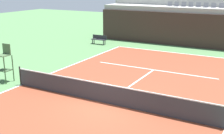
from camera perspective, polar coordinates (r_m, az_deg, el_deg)
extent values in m
plane|color=#477042|center=(14.15, -1.29, -7.02)|extent=(80.00, 80.00, 0.00)
cube|color=brown|center=(14.15, -1.29, -7.01)|extent=(11.00, 24.00, 0.01)
cube|color=white|center=(24.75, 12.69, 2.66)|extent=(11.00, 0.10, 0.00)
cube|color=white|center=(17.35, -17.10, -3.31)|extent=(0.10, 24.00, 0.00)
cube|color=white|center=(19.63, 8.08, -0.54)|extent=(8.26, 0.10, 0.00)
cube|color=white|center=(16.81, 4.18, -3.25)|extent=(0.10, 6.40, 0.00)
cube|color=#33231E|center=(27.29, 14.65, 6.91)|extent=(17.58, 0.30, 2.99)
cube|color=#9E9E99|center=(28.56, 15.37, 7.69)|extent=(17.58, 2.40, 3.43)
cube|color=#9E9E99|center=(30.82, 16.52, 9.07)|extent=(17.58, 2.40, 4.40)
cube|color=slate|center=(29.01, 11.03, 11.54)|extent=(0.44, 0.44, 0.04)
cube|color=slate|center=(29.19, 11.18, 11.99)|extent=(0.44, 0.04, 0.40)
cube|color=slate|center=(28.81, 12.32, 11.44)|extent=(0.44, 0.44, 0.04)
cube|color=slate|center=(28.99, 12.47, 11.89)|extent=(0.44, 0.04, 0.40)
cube|color=slate|center=(28.63, 13.63, 11.33)|extent=(0.44, 0.44, 0.04)
cube|color=slate|center=(28.81, 13.77, 11.79)|extent=(0.44, 0.04, 0.40)
cube|color=slate|center=(28.46, 14.96, 11.22)|extent=(0.44, 0.44, 0.04)
cube|color=slate|center=(28.64, 15.09, 11.68)|extent=(0.44, 0.04, 0.40)
cube|color=slate|center=(28.31, 16.30, 11.10)|extent=(0.44, 0.44, 0.04)
cube|color=slate|center=(28.48, 16.43, 11.56)|extent=(0.44, 0.04, 0.40)
cube|color=slate|center=(28.17, 17.66, 10.97)|extent=(0.44, 0.44, 0.04)
cube|color=slate|center=(28.35, 17.78, 11.43)|extent=(0.44, 0.04, 0.40)
cube|color=slate|center=(28.04, 19.02, 10.84)|extent=(0.44, 0.44, 0.04)
cube|color=slate|center=(28.22, 19.14, 11.30)|extent=(0.44, 0.04, 0.40)
cube|color=slate|center=(27.93, 20.40, 10.69)|extent=(0.44, 0.44, 0.04)
cube|color=slate|center=(28.11, 20.51, 11.16)|extent=(0.44, 0.04, 0.40)
cylinder|color=black|center=(17.23, -17.36, -1.61)|extent=(0.08, 0.08, 1.07)
cube|color=#333338|center=(13.98, -1.30, -5.25)|extent=(10.90, 0.02, 0.92)
cube|color=white|center=(13.81, -1.31, -3.37)|extent=(10.90, 0.04, 0.05)
cylinder|color=#334C2D|center=(17.58, -20.06, -0.72)|extent=(0.06, 0.06, 1.55)
cylinder|color=#334C2D|center=(18.47, -20.12, 0.04)|extent=(0.06, 0.06, 1.55)
cylinder|color=#334C2D|center=(17.96, -18.64, -0.25)|extent=(0.06, 0.06, 1.55)
cube|color=#334C2D|center=(18.04, -20.07, -0.56)|extent=(0.70, 0.60, 0.04)
cube|color=#3F5938|center=(17.83, -20.33, 2.14)|extent=(0.60, 0.60, 0.05)
cube|color=#3F5938|center=(17.94, -19.76, 3.34)|extent=(0.60, 0.04, 0.60)
cube|color=#232328|center=(27.71, -2.59, 5.34)|extent=(1.50, 0.40, 0.05)
cube|color=#232328|center=(27.82, -2.41, 5.85)|extent=(1.50, 0.04, 0.36)
cube|color=#2D2D33|center=(27.95, -3.79, 4.92)|extent=(0.06, 0.06, 0.42)
cube|color=#2D2D33|center=(27.33, -1.66, 4.70)|extent=(0.06, 0.06, 0.42)
cube|color=#2D2D33|center=(28.18, -3.49, 5.02)|extent=(0.06, 0.06, 0.42)
cube|color=#2D2D33|center=(27.57, -1.37, 4.80)|extent=(0.06, 0.06, 0.42)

